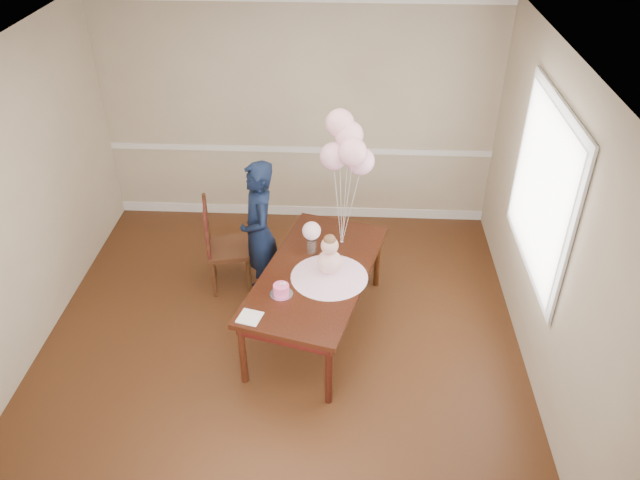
# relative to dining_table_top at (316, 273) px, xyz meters

# --- Properties ---
(floor) EXTENTS (4.50, 5.00, 0.00)m
(floor) POSITION_rel_dining_table_top_xyz_m (-0.32, -0.40, -0.67)
(floor) COLOR #32190C
(floor) RESTS_ON ground
(ceiling) EXTENTS (4.50, 5.00, 0.02)m
(ceiling) POSITION_rel_dining_table_top_xyz_m (-0.32, -0.40, 2.03)
(ceiling) COLOR silver
(ceiling) RESTS_ON wall_back
(wall_back) EXTENTS (4.50, 0.02, 2.70)m
(wall_back) POSITION_rel_dining_table_top_xyz_m (-0.32, 2.10, 0.68)
(wall_back) COLOR tan
(wall_back) RESTS_ON floor
(wall_left) EXTENTS (0.02, 5.00, 2.70)m
(wall_left) POSITION_rel_dining_table_top_xyz_m (-2.57, -0.40, 0.68)
(wall_left) COLOR tan
(wall_left) RESTS_ON floor
(wall_right) EXTENTS (0.02, 5.00, 2.70)m
(wall_right) POSITION_rel_dining_table_top_xyz_m (1.93, -0.40, 0.68)
(wall_right) COLOR tan
(wall_right) RESTS_ON floor
(chair_rail_trim) EXTENTS (4.50, 0.02, 0.07)m
(chair_rail_trim) POSITION_rel_dining_table_top_xyz_m (-0.32, 2.09, 0.23)
(chair_rail_trim) COLOR silver
(chair_rail_trim) RESTS_ON wall_back
(baseboard_trim) EXTENTS (4.50, 0.02, 0.12)m
(baseboard_trim) POSITION_rel_dining_table_top_xyz_m (-0.32, 2.09, -0.61)
(baseboard_trim) COLOR silver
(baseboard_trim) RESTS_ON floor
(window_frame) EXTENTS (0.02, 1.66, 1.56)m
(window_frame) POSITION_rel_dining_table_top_xyz_m (1.90, 0.10, 0.88)
(window_frame) COLOR silver
(window_frame) RESTS_ON wall_right
(window_blinds) EXTENTS (0.01, 1.50, 1.40)m
(window_blinds) POSITION_rel_dining_table_top_xyz_m (1.89, 0.10, 0.88)
(window_blinds) COLOR white
(window_blinds) RESTS_ON wall_right
(dining_table_top) EXTENTS (1.37, 2.02, 0.05)m
(dining_table_top) POSITION_rel_dining_table_top_xyz_m (0.00, 0.00, 0.00)
(dining_table_top) COLOR black
(dining_table_top) RESTS_ON table_leg_fl
(table_apron) EXTENTS (1.26, 1.91, 0.09)m
(table_apron) POSITION_rel_dining_table_top_xyz_m (0.00, 0.00, -0.07)
(table_apron) COLOR black
(table_apron) RESTS_ON table_leg_fl
(table_leg_fl) EXTENTS (0.08, 0.08, 0.65)m
(table_leg_fl) POSITION_rel_dining_table_top_xyz_m (-0.59, -0.72, -0.35)
(table_leg_fl) COLOR black
(table_leg_fl) RESTS_ON floor
(table_leg_fr) EXTENTS (0.08, 0.08, 0.65)m
(table_leg_fr) POSITION_rel_dining_table_top_xyz_m (0.16, -0.92, -0.35)
(table_leg_fr) COLOR black
(table_leg_fr) RESTS_ON floor
(table_leg_bl) EXTENTS (0.08, 0.08, 0.65)m
(table_leg_bl) POSITION_rel_dining_table_top_xyz_m (-0.16, 0.92, -0.35)
(table_leg_bl) COLOR black
(table_leg_bl) RESTS_ON floor
(table_leg_br) EXTENTS (0.08, 0.08, 0.65)m
(table_leg_br) POSITION_rel_dining_table_top_xyz_m (0.59, 0.72, -0.35)
(table_leg_br) COLOR black
(table_leg_br) RESTS_ON floor
(baby_skirt) EXTENTS (0.86, 0.86, 0.09)m
(baby_skirt) POSITION_rel_dining_table_top_xyz_m (0.12, -0.08, 0.07)
(baby_skirt) COLOR #FFBBE7
(baby_skirt) RESTS_ON dining_table_top
(baby_torso) EXTENTS (0.22, 0.22, 0.22)m
(baby_torso) POSITION_rel_dining_table_top_xyz_m (0.12, -0.08, 0.19)
(baby_torso) COLOR #FFA1C4
(baby_torso) RESTS_ON baby_skirt
(baby_head) EXTENTS (0.16, 0.16, 0.16)m
(baby_head) POSITION_rel_dining_table_top_xyz_m (0.12, -0.08, 0.36)
(baby_head) COLOR beige
(baby_head) RESTS_ON baby_torso
(baby_hair) EXTENTS (0.11, 0.11, 0.11)m
(baby_hair) POSITION_rel_dining_table_top_xyz_m (0.12, -0.08, 0.42)
(baby_hair) COLOR brown
(baby_hair) RESTS_ON baby_head
(cake_platter) EXTENTS (0.25, 0.25, 0.01)m
(cake_platter) POSITION_rel_dining_table_top_xyz_m (-0.29, -0.35, 0.03)
(cake_platter) COLOR silver
(cake_platter) RESTS_ON dining_table_top
(birthday_cake) EXTENTS (0.17, 0.17, 0.09)m
(birthday_cake) POSITION_rel_dining_table_top_xyz_m (-0.29, -0.35, 0.08)
(birthday_cake) COLOR #FF509D
(birthday_cake) RESTS_ON cake_platter
(cake_flower_a) EXTENTS (0.03, 0.03, 0.03)m
(cake_flower_a) POSITION_rel_dining_table_top_xyz_m (-0.29, -0.35, 0.14)
(cake_flower_a) COLOR silver
(cake_flower_a) RESTS_ON birthday_cake
(cake_flower_b) EXTENTS (0.03, 0.03, 0.03)m
(cake_flower_b) POSITION_rel_dining_table_top_xyz_m (-0.25, -0.34, 0.14)
(cake_flower_b) COLOR white
(cake_flower_b) RESTS_ON birthday_cake
(rose_vase_near) EXTENTS (0.11, 0.11, 0.15)m
(rose_vase_near) POSITION_rel_dining_table_top_xyz_m (-0.06, 0.30, 0.10)
(rose_vase_near) COLOR silver
(rose_vase_near) RESTS_ON dining_table_top
(roses_near) EXTENTS (0.18, 0.18, 0.18)m
(roses_near) POSITION_rel_dining_table_top_xyz_m (-0.06, 0.30, 0.26)
(roses_near) COLOR #FAD1E2
(roses_near) RESTS_ON rose_vase_near
(napkin) EXTENTS (0.23, 0.23, 0.01)m
(napkin) POSITION_rel_dining_table_top_xyz_m (-0.52, -0.67, 0.03)
(napkin) COLOR white
(napkin) RESTS_ON dining_table_top
(balloon_weight) EXTENTS (0.05, 0.05, 0.02)m
(balloon_weight) POSITION_rel_dining_table_top_xyz_m (0.22, 0.47, 0.03)
(balloon_weight) COLOR silver
(balloon_weight) RESTS_ON dining_table_top
(balloon_a) EXTENTS (0.26, 0.26, 0.26)m
(balloon_a) POSITION_rel_dining_table_top_xyz_m (0.13, 0.49, 0.95)
(balloon_a) COLOR #EEA9C8
(balloon_a) RESTS_ON balloon_ribbon_a
(balloon_b) EXTENTS (0.26, 0.26, 0.26)m
(balloon_b) POSITION_rel_dining_table_top_xyz_m (0.30, 0.40, 1.04)
(balloon_b) COLOR #FFB4CD
(balloon_b) RESTS_ON balloon_ribbon_b
(balloon_c) EXTENTS (0.26, 0.26, 0.26)m
(balloon_c) POSITION_rel_dining_table_top_xyz_m (0.26, 0.55, 1.13)
(balloon_c) COLOR #FFB4CF
(balloon_c) RESTS_ON balloon_ribbon_c
(balloon_d) EXTENTS (0.26, 0.26, 0.26)m
(balloon_d) POSITION_rel_dining_table_top_xyz_m (0.18, 0.59, 1.22)
(balloon_d) COLOR #FFB4C6
(balloon_d) RESTS_ON balloon_ribbon_d
(balloon_e) EXTENTS (0.26, 0.26, 0.26)m
(balloon_e) POSITION_rel_dining_table_top_xyz_m (0.37, 0.50, 0.90)
(balloon_e) COLOR #FFB4D9
(balloon_e) RESTS_ON balloon_ribbon_e
(balloon_ribbon_a) EXTENTS (0.08, 0.03, 0.77)m
(balloon_ribbon_a) POSITION_rel_dining_table_top_xyz_m (0.18, 0.48, 0.42)
(balloon_ribbon_a) COLOR white
(balloon_ribbon_a) RESTS_ON balloon_weight
(balloon_ribbon_b) EXTENTS (0.08, 0.07, 0.86)m
(balloon_ribbon_b) POSITION_rel_dining_table_top_xyz_m (0.26, 0.43, 0.47)
(balloon_ribbon_b) COLOR white
(balloon_ribbon_b) RESTS_ON balloon_weight
(balloon_ribbon_c) EXTENTS (0.04, 0.08, 0.96)m
(balloon_ribbon_c) POSITION_rel_dining_table_top_xyz_m (0.24, 0.51, 0.51)
(balloon_ribbon_c) COLOR white
(balloon_ribbon_c) RESTS_ON balloon_weight
(balloon_ribbon_d) EXTENTS (0.05, 0.11, 1.05)m
(balloon_ribbon_d) POSITION_rel_dining_table_top_xyz_m (0.20, 0.53, 0.56)
(balloon_ribbon_d) COLOR white
(balloon_ribbon_d) RESTS_ON balloon_weight
(balloon_ribbon_e) EXTENTS (0.14, 0.03, 0.72)m
(balloon_ribbon_e) POSITION_rel_dining_table_top_xyz_m (0.30, 0.48, 0.40)
(balloon_ribbon_e) COLOR white
(balloon_ribbon_e) RESTS_ON balloon_weight
(dining_chair_seat) EXTENTS (0.53, 0.53, 0.05)m
(dining_chair_seat) POSITION_rel_dining_table_top_xyz_m (-0.94, 0.65, -0.22)
(dining_chair_seat) COLOR #341A0E
(dining_chair_seat) RESTS_ON chair_leg_fl
(chair_leg_fl) EXTENTS (0.05, 0.05, 0.43)m
(chair_leg_fl) POSITION_rel_dining_table_top_xyz_m (-1.08, 0.44, -0.45)
(chair_leg_fl) COLOR #3A1D10
(chair_leg_fl) RESTS_ON floor
(chair_leg_fr) EXTENTS (0.05, 0.05, 0.43)m
(chair_leg_fr) POSITION_rel_dining_table_top_xyz_m (-0.72, 0.52, -0.45)
(chair_leg_fr) COLOR #321D0D
(chair_leg_fr) RESTS_ON floor
(chair_leg_bl) EXTENTS (0.05, 0.05, 0.43)m
(chair_leg_bl) POSITION_rel_dining_table_top_xyz_m (-1.16, 0.79, -0.45)
(chair_leg_bl) COLOR #3B2110
(chair_leg_bl) RESTS_ON floor
(chair_leg_br) EXTENTS (0.05, 0.05, 0.43)m
(chair_leg_br) POSITION_rel_dining_table_top_xyz_m (-0.80, 0.87, -0.45)
(chair_leg_br) COLOR #3C1510
(chair_leg_br) RESTS_ON floor
(chair_back_post_l) EXTENTS (0.05, 0.05, 0.56)m
(chair_back_post_l) POSITION_rel_dining_table_top_xyz_m (-1.10, 0.43, 0.07)
(chair_back_post_l) COLOR #38130F
(chair_back_post_l) RESTS_ON dining_chair_seat
(chair_back_post_r) EXTENTS (0.05, 0.05, 0.56)m
(chair_back_post_r) POSITION_rel_dining_table_top_xyz_m (-1.18, 0.79, 0.07)
(chair_back_post_r) COLOR #371B0F
(chair_back_post_r) RESTS_ON dining_chair_seat
(chair_slat_low) EXTENTS (0.12, 0.40, 0.05)m
(chair_slat_low) POSITION_rel_dining_table_top_xyz_m (-1.14, 0.61, -0.05)
(chair_slat_low) COLOR #3A1D0F
(chair_slat_low) RESTS_ON dining_chair_seat
(chair_slat_mid) EXTENTS (0.12, 0.40, 0.05)m
(chair_slat_mid) POSITION_rel_dining_table_top_xyz_m (-1.14, 0.61, 0.11)
(chair_slat_mid) COLOR #3C1610
(chair_slat_mid) RESTS_ON dining_chair_seat
(chair_slat_top) EXTENTS (0.12, 0.40, 0.05)m
(chair_slat_top) POSITION_rel_dining_table_top_xyz_m (-1.14, 0.61, 0.27)
(chair_slat_top) COLOR #35130E
(chair_slat_top) RESTS_ON dining_chair_seat
(woman) EXTENTS (0.52, 0.64, 1.52)m
(woman) POSITION_rel_dining_table_top_xyz_m (-0.59, 0.50, 0.09)
(woman) COLOR black
(woman) RESTS_ON floor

